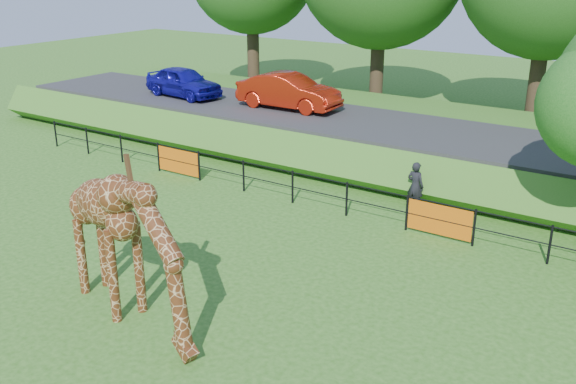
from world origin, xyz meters
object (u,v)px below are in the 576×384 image
at_px(car_red, 289,91).
at_px(car_blue, 183,82).
at_px(visitor, 415,186).
at_px(giraffe, 127,247).

bearing_deg(car_red, car_blue, 94.96).
bearing_deg(visitor, car_red, -21.89).
xyz_separation_m(car_blue, visitor, (13.36, -3.99, -1.32)).
distance_m(giraffe, visitor, 9.97).
relative_size(car_red, visitor, 2.89).
height_order(car_blue, car_red, car_red).
xyz_separation_m(car_red, visitor, (7.88, -4.61, -1.38)).
xyz_separation_m(car_blue, car_red, (5.48, 0.62, 0.06)).
distance_m(car_red, visitor, 9.23).
bearing_deg(car_red, giraffe, -160.93).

